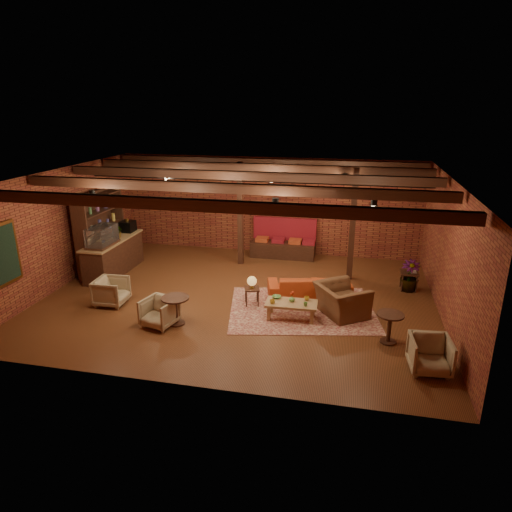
% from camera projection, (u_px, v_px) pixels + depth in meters
% --- Properties ---
extents(floor, '(10.00, 10.00, 0.00)m').
position_uv_depth(floor, '(239.00, 298.00, 12.01)').
color(floor, '#422410').
rests_on(floor, ground).
extents(ceiling, '(10.00, 8.00, 0.02)m').
position_uv_depth(ceiling, '(237.00, 176.00, 10.98)').
color(ceiling, black).
rests_on(ceiling, wall_back).
extents(wall_back, '(10.00, 0.02, 3.20)m').
position_uv_depth(wall_back, '(268.00, 206.00, 15.19)').
color(wall_back, maroon).
rests_on(wall_back, ground).
extents(wall_front, '(10.00, 0.02, 3.20)m').
position_uv_depth(wall_front, '(180.00, 305.00, 7.79)').
color(wall_front, maroon).
rests_on(wall_front, ground).
extents(wall_left, '(0.02, 8.00, 3.20)m').
position_uv_depth(wall_left, '(62.00, 228.00, 12.50)').
color(wall_left, maroon).
rests_on(wall_left, ground).
extents(wall_right, '(0.02, 8.00, 3.20)m').
position_uv_depth(wall_right, '(449.00, 253.00, 10.49)').
color(wall_right, maroon).
rests_on(wall_right, ground).
extents(ceiling_beams, '(9.80, 6.40, 0.22)m').
position_uv_depth(ceiling_beams, '(237.00, 181.00, 11.02)').
color(ceiling_beams, black).
rests_on(ceiling_beams, ceiling).
extents(ceiling_pipe, '(9.60, 0.12, 0.12)m').
position_uv_depth(ceiling_pipe, '(252.00, 180.00, 12.57)').
color(ceiling_pipe, black).
rests_on(ceiling_pipe, ceiling).
extents(post_left, '(0.16, 0.16, 3.20)m').
position_uv_depth(post_left, '(240.00, 215.00, 14.02)').
color(post_left, black).
rests_on(post_left, ground).
extents(post_right, '(0.16, 0.16, 3.20)m').
position_uv_depth(post_right, '(353.00, 226.00, 12.78)').
color(post_right, black).
rests_on(post_right, ground).
extents(service_counter, '(0.80, 2.50, 1.60)m').
position_uv_depth(service_counter, '(113.00, 247.00, 13.50)').
color(service_counter, black).
rests_on(service_counter, ground).
extents(plant_counter, '(0.35, 0.39, 0.30)m').
position_uv_depth(plant_counter, '(118.00, 232.00, 13.53)').
color(plant_counter, '#337F33').
rests_on(plant_counter, service_counter).
extents(shelving_hutch, '(0.52, 2.00, 2.40)m').
position_uv_depth(shelving_hutch, '(101.00, 233.00, 13.55)').
color(shelving_hutch, black).
rests_on(shelving_hutch, ground).
extents(chalkboard_menu, '(0.08, 0.96, 1.46)m').
position_uv_depth(chalkboard_menu, '(3.00, 255.00, 10.36)').
color(chalkboard_menu, black).
rests_on(chalkboard_menu, wall_left).
extents(banquette, '(2.10, 0.70, 1.00)m').
position_uv_depth(banquette, '(283.00, 242.00, 15.01)').
color(banquette, maroon).
rests_on(banquette, ground).
extents(service_sign, '(0.86, 0.06, 0.30)m').
position_uv_depth(service_sign, '(282.00, 189.00, 14.00)').
color(service_sign, '#FF4D19').
rests_on(service_sign, ceiling).
extents(ceiling_spotlights, '(6.40, 4.40, 0.28)m').
position_uv_depth(ceiling_spotlights, '(238.00, 190.00, 11.09)').
color(ceiling_spotlights, black).
rests_on(ceiling_spotlights, ceiling).
extents(rug, '(3.99, 3.34, 0.01)m').
position_uv_depth(rug, '(302.00, 309.00, 11.33)').
color(rug, maroon).
rests_on(rug, floor).
extents(sofa, '(2.29, 1.35, 0.63)m').
position_uv_depth(sofa, '(309.00, 286.00, 11.92)').
color(sofa, '#AC3B18').
rests_on(sofa, floor).
extents(coffee_table, '(1.22, 0.63, 0.67)m').
position_uv_depth(coffee_table, '(291.00, 304.00, 10.75)').
color(coffee_table, '#956445').
rests_on(coffee_table, floor).
extents(side_table_lamp, '(0.46, 0.46, 0.77)m').
position_uv_depth(side_table_lamp, '(252.00, 283.00, 11.41)').
color(side_table_lamp, black).
rests_on(side_table_lamp, floor).
extents(round_table_left, '(0.64, 0.64, 0.67)m').
position_uv_depth(round_table_left, '(176.00, 306.00, 10.46)').
color(round_table_left, black).
rests_on(round_table_left, floor).
extents(armchair_a, '(0.72, 0.77, 0.76)m').
position_uv_depth(armchair_a, '(111.00, 290.00, 11.51)').
color(armchair_a, beige).
rests_on(armchair_a, floor).
extents(armchair_b, '(0.84, 0.81, 0.72)m').
position_uv_depth(armchair_b, '(159.00, 311.00, 10.42)').
color(armchair_b, beige).
rests_on(armchair_b, floor).
extents(armchair_right, '(1.28, 1.39, 1.02)m').
position_uv_depth(armchair_right, '(342.00, 295.00, 10.89)').
color(armchair_right, brown).
rests_on(armchair_right, floor).
extents(side_table_book, '(0.47, 0.47, 0.54)m').
position_uv_depth(side_table_book, '(410.00, 273.00, 12.36)').
color(side_table_book, black).
rests_on(side_table_book, floor).
extents(round_table_right, '(0.57, 0.57, 0.67)m').
position_uv_depth(round_table_right, '(390.00, 323.00, 9.64)').
color(round_table_right, black).
rests_on(round_table_right, floor).
extents(armchair_far, '(0.80, 0.75, 0.76)m').
position_uv_depth(armchair_far, '(430.00, 353.00, 8.63)').
color(armchair_far, beige).
rests_on(armchair_far, floor).
extents(plant_tall, '(1.60, 1.60, 2.59)m').
position_uv_depth(plant_tall, '(413.00, 246.00, 12.03)').
color(plant_tall, '#4C7F4C').
rests_on(plant_tall, floor).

